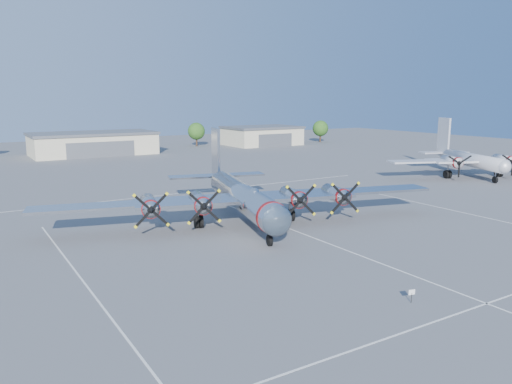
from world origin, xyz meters
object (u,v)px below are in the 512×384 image
twin_engine_east (469,176)px  info_placard (412,294)px  tree_east (196,131)px  hangar_center (93,143)px  tree_far_east (320,128)px  hangar_east (262,135)px  main_bomber_b29 (241,220)px

twin_engine_east → info_placard: 60.61m
info_placard → tree_east: bearing=85.2°
hangar_center → tree_far_east: 68.05m
hangar_east → main_bomber_b29: 90.88m
tree_east → twin_engine_east: bearing=-77.2°
main_bomber_b29 → hangar_center: bearing=102.8°
tree_far_east → info_placard: size_ratio=7.11×
hangar_center → hangar_east: 48.00m
tree_east → info_placard: 112.64m
twin_engine_east → info_placard: (-51.27, -32.31, 0.66)m
tree_far_east → twin_engine_east: 70.27m
tree_far_east → hangar_center: bearing=178.3°
main_bomber_b29 → twin_engine_east: twin_engine_east is taller
hangar_center → main_bomber_b29: (-2.55, -75.47, -2.71)m
hangar_east → twin_engine_east: size_ratio=0.67×
hangar_center → tree_far_east: tree_far_east is taller
hangar_center → tree_east: size_ratio=4.31×
hangar_east → main_bomber_b29: (-50.55, -75.47, -2.71)m
info_placard → main_bomber_b29: bearing=99.3°
hangar_east → tree_far_east: (20.00, -1.96, 1.51)m
tree_far_east → main_bomber_b29: size_ratio=0.15×
tree_east → twin_engine_east: (17.07, -74.95, -4.22)m
hangar_east → tree_far_east: tree_far_east is taller
hangar_center → tree_far_east: (68.00, -1.96, 1.51)m
tree_east → hangar_east: bearing=-18.5°
twin_engine_east → info_placard: size_ratio=33.11×
hangar_center → hangar_east: bearing=0.0°
tree_east → main_bomber_b29: size_ratio=0.15×
hangar_center → tree_east: bearing=11.4°
hangar_center → main_bomber_b29: bearing=-91.9°
hangar_center → info_placard: size_ratio=30.64×
tree_far_east → main_bomber_b29: bearing=-133.8°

